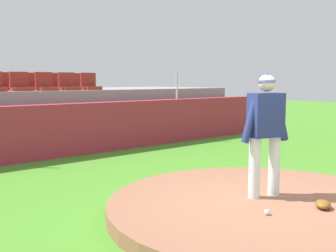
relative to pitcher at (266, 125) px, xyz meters
The scene contains 19 objects.
ground_plane 1.29m from the pitcher, 138.96° to the right, with size 60.00×60.00×0.00m, color #478925.
pitchers_mound 1.19m from the pitcher, 138.96° to the right, with size 4.53×4.53×0.20m, color #8D5C43.
pitcher is the anchor object (origin of this frame).
baseball 1.34m from the pitcher, 141.69° to the right, with size 0.07×0.07×0.07m, color white.
fielding_glove 1.34m from the pitcher, 82.53° to the right, with size 0.30×0.20×0.11m, color brown.
brick_barrier 5.91m from the pitcher, 91.90° to the left, with size 14.83×0.40×1.33m, color #A42C3C.
fence_post_right 6.91m from the pitcher, 58.50° to the left, with size 0.06×0.06×0.93m, color silver.
bleacher_platform 8.48m from the pitcher, 91.32° to the left, with size 13.54×3.96×1.64m, color gray.
stadium_chair_1 7.11m from the pitcher, 97.05° to the left, with size 0.48×0.44×0.50m.
stadium_chair_2 7.01m from the pitcher, 91.70° to the left, with size 0.48×0.44×0.50m.
stadium_chair_3 7.07m from the pitcher, 86.07° to the left, with size 0.48×0.44×0.50m.
stadium_chair_4 7.14m from the pitcher, 80.45° to the left, with size 0.48×0.44×0.50m.
stadium_chair_6 7.99m from the pitcher, 96.53° to the left, with size 0.48×0.44×0.50m.
stadium_chair_7 7.95m from the pitcher, 91.37° to the left, with size 0.48×0.44×0.50m.
stadium_chair_8 7.92m from the pitcher, 86.13° to the left, with size 0.48×0.44×0.50m.
stadium_chair_9 7.99m from the pitcher, 81.51° to the left, with size 0.48×0.44×0.50m.
stadium_chair_12 8.81m from the pitcher, 91.16° to the left, with size 0.48×0.44×0.50m.
stadium_chair_13 8.82m from the pitcher, 86.79° to the left, with size 0.48×0.44×0.50m.
stadium_chair_14 8.88m from the pitcher, 82.33° to the left, with size 0.48×0.44×0.50m.
Camera 1 is at (-4.73, -3.30, 1.91)m, focal length 43.16 mm.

